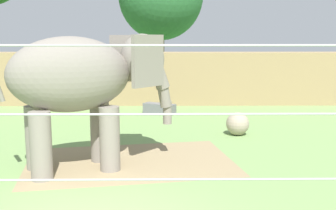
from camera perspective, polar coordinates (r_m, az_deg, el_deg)
The scene contains 6 objects.
dirt_patch at distance 10.94m, azimuth -5.25°, elevation -7.83°, with size 5.34×3.49×0.01m, color #937F5B.
embankment_wall at distance 20.42m, azimuth -4.37°, elevation 3.78°, with size 36.00×1.80×2.53m, color #997F56.
elephant at distance 10.17m, azimuth -11.53°, elevation 3.40°, with size 4.18×2.89×3.33m.
enrichment_ball at distance 13.91m, azimuth 9.66°, elevation -2.59°, with size 0.77×0.77×0.77m, color gray.
cable_fence at distance 4.04m, azimuth -19.99°, elevation -9.18°, with size 12.96×0.26×3.93m.
feed_trough at distance 17.60m, azimuth -1.20°, elevation -0.51°, with size 1.46×1.15×0.44m.
Camera 1 is at (1.32, -6.74, 3.22)m, focal length 43.79 mm.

